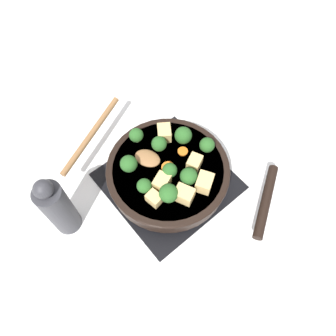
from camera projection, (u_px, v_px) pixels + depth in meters
The scene contains 22 objects.
ground_plane at pixel (168, 181), 0.89m from camera, with size 2.40×2.40×0.00m, color white.
front_burner_grate at pixel (168, 179), 0.88m from camera, with size 0.31×0.31×0.03m.
skillet_pan at pixel (169, 172), 0.84m from camera, with size 0.38×0.44×0.05m.
wooden_spoon at pixel (113, 144), 0.85m from camera, with size 0.25×0.26×0.02m.
tofu_cube_center_large at pixel (162, 182), 0.79m from camera, with size 0.04×0.03×0.03m, color #DBB770.
tofu_cube_near_handle at pixel (204, 183), 0.79m from camera, with size 0.05×0.04×0.04m, color #DBB770.
tofu_cube_east_chunk at pixel (184, 195), 0.77m from camera, with size 0.04×0.04×0.04m, color #DBB770.
tofu_cube_west_chunk at pixel (154, 198), 0.77m from camera, with size 0.04×0.03×0.03m, color #DBB770.
tofu_cube_back_piece at pixel (164, 133), 0.86m from camera, with size 0.04×0.03×0.03m, color #DBB770.
tofu_cube_front_piece at pixel (194, 163), 0.82m from camera, with size 0.04×0.03×0.03m, color #DBB770.
broccoli_floret_near_spoon at pixel (189, 176), 0.78m from camera, with size 0.04×0.04×0.05m.
broccoli_floret_center_top at pixel (136, 135), 0.84m from camera, with size 0.04×0.04×0.04m.
broccoli_floret_east_rim at pixel (183, 135), 0.84m from camera, with size 0.05×0.05×0.05m.
broccoli_floret_west_rim at pixel (207, 145), 0.83m from camera, with size 0.04×0.04×0.05m.
broccoli_floret_north_edge at pixel (170, 170), 0.79m from camera, with size 0.04×0.04×0.04m.
broccoli_floret_south_cluster at pixel (144, 186), 0.77m from camera, with size 0.04×0.04×0.04m.
broccoli_floret_mid_floret at pixel (159, 144), 0.83m from camera, with size 0.04×0.04×0.05m.
broccoli_floret_small_inner at pixel (129, 164), 0.80m from camera, with size 0.04×0.04×0.05m.
broccoli_floret_tall_stem at pixel (169, 193), 0.76m from camera, with size 0.05×0.05×0.05m.
carrot_slice_orange_thin at pixel (183, 151), 0.85m from camera, with size 0.03×0.03×0.01m, color orange.
carrot_slice_near_center at pixel (166, 168), 0.82m from camera, with size 0.03×0.03×0.01m, color orange.
pepper_mill at pixel (58, 208), 0.75m from camera, with size 0.06×0.06×0.22m.
Camera 1 is at (-0.25, -0.30, 0.80)m, focal length 35.00 mm.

